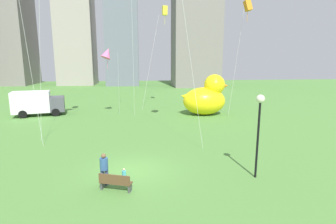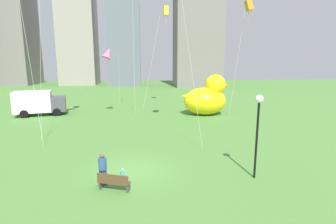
{
  "view_description": "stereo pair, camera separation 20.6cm",
  "coord_description": "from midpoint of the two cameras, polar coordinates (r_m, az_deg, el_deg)",
  "views": [
    {
      "loc": [
        0.56,
        -14.7,
        6.39
      ],
      "look_at": [
        2.75,
        6.72,
        2.17
      ],
      "focal_mm": 28.35,
      "sensor_mm": 36.0,
      "label": 1
    },
    {
      "loc": [
        0.76,
        -14.72,
        6.39
      ],
      "look_at": [
        2.75,
        6.72,
        2.17
      ],
      "focal_mm": 28.35,
      "sensor_mm": 36.0,
      "label": 2
    }
  ],
  "objects": [
    {
      "name": "lamppost",
      "position": [
        14.83,
        19.2,
        -0.89
      ],
      "size": [
        0.45,
        0.45,
        4.62
      ],
      "color": "black",
      "rests_on": "ground"
    },
    {
      "name": "box_truck",
      "position": [
        34.44,
        -25.87,
        1.7
      ],
      "size": [
        5.94,
        3.55,
        2.85
      ],
      "color": "white",
      "rests_on": "ground"
    },
    {
      "name": "city_skyline",
      "position": [
        74.02,
        -19.95,
        20.97
      ],
      "size": [
        63.69,
        19.95,
        40.47
      ],
      "color": "gray",
      "rests_on": "ground"
    },
    {
      "name": "park_bench",
      "position": [
        13.8,
        -11.19,
        -14.5
      ],
      "size": [
        1.68,
        0.93,
        0.9
      ],
      "color": "brown",
      "rests_on": "ground"
    },
    {
      "name": "person_adult",
      "position": [
        14.35,
        -13.47,
        -11.53
      ],
      "size": [
        0.42,
        0.42,
        1.71
      ],
      "color": "#38476B",
      "rests_on": "ground"
    },
    {
      "name": "person_child",
      "position": [
        14.36,
        -9.33,
        -13.3
      ],
      "size": [
        0.22,
        0.22,
        0.89
      ],
      "color": "silver",
      "rests_on": "ground"
    },
    {
      "name": "kite_yellow",
      "position": [
        36.07,
        -0.34,
        20.84
      ],
      "size": [
        3.45,
        3.66,
        13.16
      ],
      "color": "silver",
      "rests_on": "ground"
    },
    {
      "name": "kite_pink",
      "position": [
        30.81,
        -12.61,
        12.23
      ],
      "size": [
        2.16,
        2.29,
        7.88
      ],
      "color": "silver",
      "rests_on": "ground"
    },
    {
      "name": "ground_plane",
      "position": [
        16.05,
        -7.38,
        -12.46
      ],
      "size": [
        140.0,
        140.0,
        0.0
      ],
      "primitive_type": "plane",
      "color": "#51873C"
    },
    {
      "name": "kite_orange",
      "position": [
        31.9,
        17.15,
        20.92
      ],
      "size": [
        2.04,
        2.01,
        12.82
      ],
      "color": "silver",
      "rests_on": "ground"
    },
    {
      "name": "giant_inflatable_duck",
      "position": [
        31.62,
        8.5,
        3.05
      ],
      "size": [
        5.76,
        3.69,
        4.77
      ],
      "color": "yellow",
      "rests_on": "ground"
    }
  ]
}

